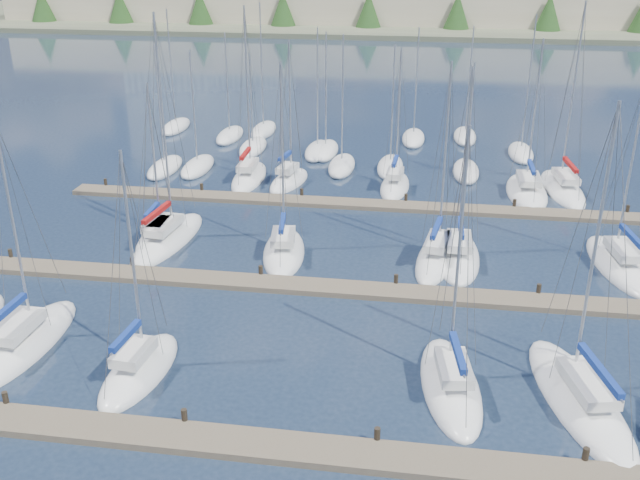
# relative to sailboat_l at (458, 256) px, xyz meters

# --- Properties ---
(ground) EXTENTS (400.00, 400.00, 0.00)m
(ground) POSITION_rel_sailboat_l_xyz_m (-7.65, 38.40, -0.18)
(ground) COLOR #233146
(ground) RESTS_ON ground
(dock_near) EXTENTS (44.00, 1.93, 1.10)m
(dock_near) POSITION_rel_sailboat_l_xyz_m (-7.65, -19.59, -0.02)
(dock_near) COLOR #6B5E4C
(dock_near) RESTS_ON ground
(dock_mid) EXTENTS (44.00, 1.93, 1.10)m
(dock_mid) POSITION_rel_sailboat_l_xyz_m (-7.65, -5.59, -0.02)
(dock_mid) COLOR #6B5E4C
(dock_mid) RESTS_ON ground
(dock_far) EXTENTS (44.00, 1.93, 1.10)m
(dock_far) POSITION_rel_sailboat_l_xyz_m (-7.65, 8.41, -0.02)
(dock_far) COLOR #6B5E4C
(dock_far) RESTS_ON ground
(sailboat_l) EXTENTS (2.72, 8.31, 12.62)m
(sailboat_l) POSITION_rel_sailboat_l_xyz_m (0.00, 0.00, 0.00)
(sailboat_l) COLOR white
(sailboat_l) RESTS_ON ground
(sailboat_i) EXTENTS (3.59, 9.74, 15.36)m
(sailboat_i) POSITION_rel_sailboat_l_xyz_m (-19.03, -0.22, 0.01)
(sailboat_i) COLOR white
(sailboat_i) RESTS_ON ground
(sailboat_j) EXTENTS (3.65, 7.82, 12.79)m
(sailboat_j) POSITION_rel_sailboat_l_xyz_m (-11.00, -1.02, 0.01)
(sailboat_j) COLOR white
(sailboat_j) RESTS_ON ground
(sailboat_b) EXTENTS (2.90, 8.85, 12.14)m
(sailboat_b) POSITION_rel_sailboat_l_xyz_m (-21.56, -13.80, -0.00)
(sailboat_b) COLOR white
(sailboat_b) RESTS_ON ground
(sailboat_p) EXTENTS (2.57, 6.82, 11.72)m
(sailboat_p) POSITION_rel_sailboat_l_xyz_m (-4.68, 12.95, 0.01)
(sailboat_p) COLOR white
(sailboat_p) RESTS_ON ground
(sailboat_k) EXTENTS (3.52, 8.71, 12.93)m
(sailboat_k) POSITION_rel_sailboat_l_xyz_m (-1.32, -0.28, 0.01)
(sailboat_k) COLOR white
(sailboat_k) RESTS_ON ground
(sailboat_e) EXTENTS (3.59, 8.20, 12.71)m
(sailboat_e) POSITION_rel_sailboat_l_xyz_m (-0.67, -14.30, 0.01)
(sailboat_e) COLOR white
(sailboat_e) RESTS_ON ground
(sailboat_f) EXTENTS (4.92, 10.20, 13.87)m
(sailboat_f) POSITION_rel_sailboat_l_xyz_m (4.88, -14.52, 0.00)
(sailboat_f) COLOR white
(sailboat_f) RESTS_ON ground
(sailboat_c) EXTENTS (2.97, 6.79, 11.38)m
(sailboat_c) POSITION_rel_sailboat_l_xyz_m (-15.01, -15.29, 0.01)
(sailboat_c) COLOR white
(sailboat_c) RESTS_ON ground
(sailboat_h) EXTENTS (2.68, 6.49, 11.14)m
(sailboat_h) POSITION_rel_sailboat_l_xyz_m (-19.65, -0.27, 0.01)
(sailboat_h) COLOR white
(sailboat_h) RESTS_ON ground
(sailboat_n) EXTENTS (2.69, 8.16, 14.57)m
(sailboat_n) POSITION_rel_sailboat_l_xyz_m (-16.86, 13.41, 0.02)
(sailboat_n) COLOR white
(sailboat_n) RESTS_ON ground
(sailboat_r) EXTENTS (3.56, 9.59, 15.15)m
(sailboat_r) POSITION_rel_sailboat_l_xyz_m (8.61, 14.35, 0.01)
(sailboat_r) COLOR white
(sailboat_r) RESTS_ON ground
(sailboat_q) EXTENTS (3.10, 8.74, 12.58)m
(sailboat_q) POSITION_rel_sailboat_l_xyz_m (5.69, 13.23, -0.01)
(sailboat_q) COLOR white
(sailboat_q) RESTS_ON ground
(sailboat_o) EXTENTS (3.38, 6.61, 12.14)m
(sailboat_o) POSITION_rel_sailboat_l_xyz_m (-13.38, 12.96, 0.02)
(sailboat_o) COLOR white
(sailboat_o) RESTS_ON ground
(sailboat_m) EXTENTS (3.80, 9.19, 12.40)m
(sailboat_m) POSITION_rel_sailboat_l_xyz_m (9.77, 0.20, -0.00)
(sailboat_m) COLOR white
(sailboat_m) RESTS_ON ground
(distant_boats) EXTENTS (36.93, 20.75, 13.30)m
(distant_boats) POSITION_rel_sailboat_l_xyz_m (-12.00, 22.16, 0.12)
(distant_boats) COLOR #9EA0A5
(distant_boats) RESTS_ON ground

